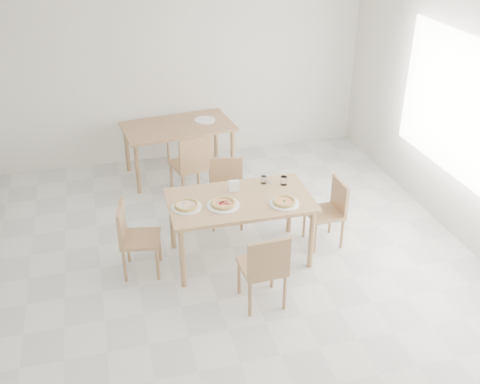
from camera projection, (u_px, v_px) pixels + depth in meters
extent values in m
plane|color=silver|center=(218.00, 300.00, 5.68)|extent=(7.00, 7.00, 0.00)
plane|color=white|center=(211.00, 17.00, 4.32)|extent=(7.00, 7.00, 0.00)
plane|color=silver|center=(161.00, 68.00, 7.95)|extent=(6.00, 0.00, 6.00)
cube|color=tan|center=(240.00, 201.00, 5.99)|extent=(1.55, 0.89, 0.04)
cylinder|color=tan|center=(182.00, 258.00, 5.71)|extent=(0.06, 0.06, 0.71)
cylinder|color=tan|center=(311.00, 239.00, 6.01)|extent=(0.06, 0.06, 0.71)
cylinder|color=tan|center=(172.00, 221.00, 6.33)|extent=(0.06, 0.06, 0.71)
cylinder|color=tan|center=(290.00, 206.00, 6.63)|extent=(0.06, 0.06, 0.71)
cube|color=tan|center=(262.00, 266.00, 5.47)|extent=(0.43, 0.43, 0.04)
cube|color=tan|center=(269.00, 259.00, 5.21)|extent=(0.42, 0.06, 0.40)
cylinder|color=tan|center=(272.00, 271.00, 5.77)|extent=(0.04, 0.04, 0.41)
cylinder|color=tan|center=(239.00, 277.00, 5.68)|extent=(0.04, 0.04, 0.41)
cylinder|color=tan|center=(285.00, 292.00, 5.48)|extent=(0.04, 0.04, 0.41)
cylinder|color=tan|center=(250.00, 299.00, 5.38)|extent=(0.04, 0.04, 0.41)
cube|color=tan|center=(227.00, 194.00, 6.77)|extent=(0.47, 0.47, 0.04)
cube|color=tan|center=(226.00, 172.00, 6.83)|extent=(0.40, 0.12, 0.38)
cylinder|color=tan|center=(213.00, 217.00, 6.72)|extent=(0.03, 0.03, 0.39)
cylinder|color=tan|center=(242.00, 216.00, 6.73)|extent=(0.03, 0.03, 0.39)
cylinder|color=tan|center=(213.00, 203.00, 7.01)|extent=(0.03, 0.03, 0.39)
cylinder|color=tan|center=(240.00, 202.00, 7.03)|extent=(0.03, 0.03, 0.39)
cube|color=tan|center=(141.00, 239.00, 5.92)|extent=(0.47, 0.47, 0.04)
cube|color=tan|center=(121.00, 223.00, 5.81)|extent=(0.11, 0.40, 0.38)
cylinder|color=tan|center=(158.00, 264.00, 5.89)|extent=(0.03, 0.03, 0.39)
cylinder|color=tan|center=(159.00, 246.00, 6.19)|extent=(0.03, 0.03, 0.39)
cylinder|color=tan|center=(125.00, 266.00, 5.86)|extent=(0.03, 0.03, 0.39)
cylinder|color=tan|center=(128.00, 247.00, 6.16)|extent=(0.03, 0.03, 0.39)
cube|color=tan|center=(324.00, 213.00, 6.41)|extent=(0.39, 0.39, 0.04)
cube|color=tan|center=(340.00, 196.00, 6.35)|extent=(0.04, 0.39, 0.37)
cylinder|color=tan|center=(304.00, 223.00, 6.61)|extent=(0.03, 0.03, 0.38)
cylinder|color=tan|center=(315.00, 238.00, 6.33)|extent=(0.03, 0.03, 0.38)
cylinder|color=tan|center=(330.00, 219.00, 6.69)|extent=(0.03, 0.03, 0.38)
cylinder|color=tan|center=(342.00, 234.00, 6.41)|extent=(0.03, 0.03, 0.38)
cylinder|color=white|center=(284.00, 203.00, 5.88)|extent=(0.31, 0.31, 0.02)
cylinder|color=white|center=(187.00, 207.00, 5.81)|extent=(0.31, 0.31, 0.02)
cylinder|color=white|center=(223.00, 205.00, 5.85)|extent=(0.34, 0.34, 0.02)
cylinder|color=#E6C36C|center=(284.00, 202.00, 5.87)|extent=(0.31, 0.31, 0.01)
torus|color=#E6C36C|center=(284.00, 201.00, 5.87)|extent=(0.31, 0.31, 0.03)
cylinder|color=#EC5629|center=(284.00, 201.00, 5.87)|extent=(0.23, 0.23, 0.01)
ellipsoid|color=#155914|center=(284.00, 201.00, 5.87)|extent=(0.05, 0.05, 0.01)
cylinder|color=#E6C36C|center=(186.00, 206.00, 5.81)|extent=(0.32, 0.32, 0.01)
torus|color=#E6C36C|center=(186.00, 205.00, 5.80)|extent=(0.32, 0.32, 0.03)
cylinder|color=beige|center=(186.00, 205.00, 5.80)|extent=(0.24, 0.24, 0.01)
cylinder|color=#E6C36C|center=(223.00, 204.00, 5.84)|extent=(0.27, 0.27, 0.01)
torus|color=#E6C36C|center=(223.00, 203.00, 5.83)|extent=(0.27, 0.27, 0.03)
cylinder|color=#EC5629|center=(223.00, 203.00, 5.83)|extent=(0.21, 0.21, 0.01)
cylinder|color=white|center=(284.00, 181.00, 6.24)|extent=(0.07, 0.07, 0.10)
cylinder|color=white|center=(264.00, 180.00, 6.28)|extent=(0.06, 0.06, 0.08)
cube|color=silver|center=(234.00, 191.00, 6.12)|extent=(0.12, 0.07, 0.01)
cube|color=white|center=(234.00, 186.00, 6.09)|extent=(0.11, 0.06, 0.12)
cube|color=silver|center=(269.00, 181.00, 6.33)|extent=(0.03, 0.18, 0.01)
cube|color=silver|center=(234.00, 187.00, 6.22)|extent=(0.04, 0.18, 0.01)
cube|color=tan|center=(178.00, 126.00, 7.80)|extent=(1.58, 1.02, 0.04)
cylinder|color=tan|center=(138.00, 169.00, 7.47)|extent=(0.06, 0.06, 0.71)
cylinder|color=tan|center=(233.00, 153.00, 7.91)|extent=(0.06, 0.06, 0.71)
cylinder|color=tan|center=(127.00, 148.00, 8.06)|extent=(0.06, 0.06, 0.71)
cylinder|color=tan|center=(216.00, 135.00, 8.49)|extent=(0.06, 0.06, 0.71)
cube|color=tan|center=(190.00, 165.00, 7.34)|extent=(0.56, 0.56, 0.04)
cube|color=tan|center=(196.00, 154.00, 7.06)|extent=(0.46, 0.15, 0.44)
cylinder|color=tan|center=(198.00, 172.00, 7.69)|extent=(0.04, 0.04, 0.45)
cylinder|color=tan|center=(172.00, 178.00, 7.53)|extent=(0.04, 0.04, 0.45)
cylinder|color=tan|center=(211.00, 184.00, 7.39)|extent=(0.04, 0.04, 0.45)
cylinder|color=tan|center=(183.00, 191.00, 7.22)|extent=(0.04, 0.04, 0.45)
cube|color=tan|center=(170.00, 128.00, 8.52)|extent=(0.57, 0.57, 0.04)
cube|color=tan|center=(162.00, 110.00, 8.53)|extent=(0.40, 0.23, 0.41)
cylinder|color=tan|center=(168.00, 149.00, 8.40)|extent=(0.04, 0.04, 0.42)
cylinder|color=tan|center=(188.00, 142.00, 8.61)|extent=(0.04, 0.04, 0.42)
cylinder|color=tan|center=(155.00, 141.00, 8.64)|extent=(0.04, 0.04, 0.42)
cylinder|color=tan|center=(174.00, 135.00, 8.85)|extent=(0.04, 0.04, 0.42)
cylinder|color=white|center=(205.00, 120.00, 7.93)|extent=(0.29, 0.29, 0.02)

